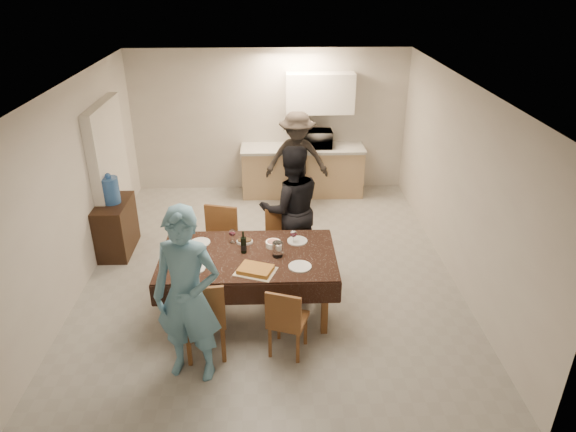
% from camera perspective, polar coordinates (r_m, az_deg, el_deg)
% --- Properties ---
extents(floor, '(5.00, 6.00, 0.02)m').
position_cam_1_polar(floor, '(7.31, -1.92, -5.98)').
color(floor, '#9F9F9B').
rests_on(floor, ground).
extents(ceiling, '(5.00, 6.00, 0.02)m').
position_cam_1_polar(ceiling, '(6.32, -2.29, 14.38)').
color(ceiling, white).
rests_on(ceiling, wall_back).
extents(wall_back, '(5.00, 0.02, 2.60)m').
position_cam_1_polar(wall_back, '(9.54, -2.09, 10.45)').
color(wall_back, beige).
rests_on(wall_back, floor).
extents(wall_front, '(5.00, 0.02, 2.60)m').
position_cam_1_polar(wall_front, '(4.11, -2.08, -12.99)').
color(wall_front, beige).
rests_on(wall_front, floor).
extents(wall_left, '(0.02, 6.00, 2.60)m').
position_cam_1_polar(wall_left, '(7.17, -22.51, 2.94)').
color(wall_left, beige).
rests_on(wall_left, floor).
extents(wall_right, '(0.02, 6.00, 2.60)m').
position_cam_1_polar(wall_right, '(7.14, 18.43, 3.53)').
color(wall_right, beige).
rests_on(wall_right, floor).
extents(stub_partition, '(0.15, 1.40, 2.10)m').
position_cam_1_polar(stub_partition, '(8.29, -19.10, 4.68)').
color(stub_partition, beige).
rests_on(stub_partition, floor).
extents(kitchen_base_cabinet, '(2.20, 0.60, 0.86)m').
position_cam_1_polar(kitchen_base_cabinet, '(9.53, 1.61, 4.93)').
color(kitchen_base_cabinet, tan).
rests_on(kitchen_base_cabinet, floor).
extents(kitchen_worktop, '(2.24, 0.64, 0.05)m').
position_cam_1_polar(kitchen_worktop, '(9.38, 1.65, 7.52)').
color(kitchen_worktop, '#A8A9A4').
rests_on(kitchen_worktop, kitchen_base_cabinet).
extents(upper_cabinet, '(1.20, 0.34, 0.70)m').
position_cam_1_polar(upper_cabinet, '(9.27, 3.58, 13.46)').
color(upper_cabinet, white).
rests_on(upper_cabinet, wall_back).
extents(dining_table, '(2.07, 1.21, 0.81)m').
position_cam_1_polar(dining_table, '(6.12, -4.46, -4.58)').
color(dining_table, black).
rests_on(dining_table, floor).
extents(chair_near_left, '(0.50, 0.50, 0.54)m').
position_cam_1_polar(chair_near_left, '(5.55, -9.45, -10.54)').
color(chair_near_left, brown).
rests_on(chair_near_left, floor).
extents(chair_near_right, '(0.49, 0.50, 0.46)m').
position_cam_1_polar(chair_near_right, '(5.56, 0.03, -11.09)').
color(chair_near_right, brown).
rests_on(chair_near_right, floor).
extents(chair_far_left, '(0.56, 0.56, 0.54)m').
position_cam_1_polar(chair_far_left, '(6.80, -8.00, -2.93)').
color(chair_far_left, brown).
rests_on(chair_far_left, floor).
extents(chair_far_right, '(0.51, 0.52, 0.52)m').
position_cam_1_polar(chair_far_right, '(6.77, -0.39, -2.99)').
color(chair_far_right, brown).
rests_on(chair_far_right, floor).
extents(console, '(0.43, 0.86, 0.79)m').
position_cam_1_polar(console, '(8.00, -18.54, -1.15)').
color(console, black).
rests_on(console, floor).
extents(water_jug, '(0.26, 0.26, 0.38)m').
position_cam_1_polar(water_jug, '(7.76, -19.15, 2.71)').
color(water_jug, '#3769B8').
rests_on(water_jug, console).
extents(wine_bottle, '(0.07, 0.07, 0.28)m').
position_cam_1_polar(wine_bottle, '(6.08, -4.97, -2.91)').
color(wine_bottle, black).
rests_on(wine_bottle, dining_table).
extents(water_pitcher, '(0.12, 0.12, 0.18)m').
position_cam_1_polar(water_pitcher, '(6.00, -1.17, -3.73)').
color(water_pitcher, white).
rests_on(water_pitcher, dining_table).
extents(savoury_tart, '(0.52, 0.45, 0.05)m').
position_cam_1_polar(savoury_tart, '(5.76, -3.62, -5.97)').
color(savoury_tart, '#BF7938').
rests_on(savoury_tart, dining_table).
extents(salad_bowl, '(0.18, 0.18, 0.07)m').
position_cam_1_polar(salad_bowl, '(6.23, -1.66, -3.13)').
color(salad_bowl, white).
rests_on(salad_bowl, dining_table).
extents(mushroom_dish, '(0.18, 0.18, 0.03)m').
position_cam_1_polar(mushroom_dish, '(6.34, -4.83, -2.88)').
color(mushroom_dish, white).
rests_on(mushroom_dish, dining_table).
extents(wine_glass_a, '(0.09, 0.09, 0.19)m').
position_cam_1_polar(wine_glass_a, '(5.89, -9.96, -4.75)').
color(wine_glass_a, white).
rests_on(wine_glass_a, dining_table).
extents(wine_glass_b, '(0.08, 0.08, 0.18)m').
position_cam_1_polar(wine_glass_b, '(6.27, 0.62, -2.34)').
color(wine_glass_b, white).
rests_on(wine_glass_b, dining_table).
extents(wine_glass_c, '(0.08, 0.08, 0.18)m').
position_cam_1_polar(wine_glass_c, '(6.33, -6.21, -2.20)').
color(wine_glass_c, white).
rests_on(wine_glass_c, dining_table).
extents(plate_near_left, '(0.27, 0.27, 0.02)m').
position_cam_1_polar(plate_near_left, '(5.90, -10.44, -5.74)').
color(plate_near_left, white).
rests_on(plate_near_left, dining_table).
extents(plate_near_right, '(0.26, 0.26, 0.02)m').
position_cam_1_polar(plate_near_right, '(5.84, 1.33, -5.63)').
color(plate_near_right, white).
rests_on(plate_near_right, dining_table).
extents(plate_far_left, '(0.25, 0.25, 0.01)m').
position_cam_1_polar(plate_far_left, '(6.41, -9.74, -2.91)').
color(plate_far_left, white).
rests_on(plate_far_left, dining_table).
extents(plate_far_right, '(0.25, 0.25, 0.01)m').
position_cam_1_polar(plate_far_right, '(6.36, 1.04, -2.78)').
color(plate_far_right, white).
rests_on(plate_far_right, dining_table).
extents(microwave, '(0.56, 0.38, 0.31)m').
position_cam_1_polar(microwave, '(9.34, 3.16, 8.57)').
color(microwave, white).
rests_on(microwave, kitchen_worktop).
extents(person_near, '(0.78, 0.59, 1.91)m').
position_cam_1_polar(person_near, '(5.20, -11.10, -8.79)').
color(person_near, '#5D94B2').
rests_on(person_near, floor).
extents(person_far, '(0.99, 0.84, 1.80)m').
position_cam_1_polar(person_far, '(6.98, 0.34, 0.83)').
color(person_far, black).
rests_on(person_far, floor).
extents(person_kitchen, '(1.09, 0.62, 1.68)m').
position_cam_1_polar(person_kitchen, '(8.96, 0.99, 6.32)').
color(person_kitchen, black).
rests_on(person_kitchen, floor).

